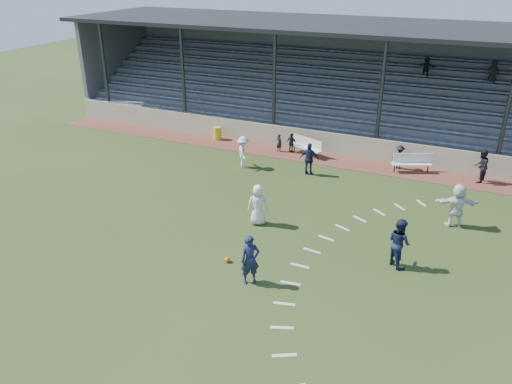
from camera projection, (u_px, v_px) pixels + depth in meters
ground at (229, 249)px, 18.86m from camera, size 90.00×90.00×0.00m
cinder_track at (315, 157)px, 27.53m from camera, size 34.00×2.00×0.02m
retaining_wall at (322, 141)px, 28.15m from camera, size 34.00×0.18×1.20m
bench_left at (307, 145)px, 27.67m from camera, size 2.01×1.15×0.95m
bench_right at (412, 161)px, 25.45m from camera, size 1.99×1.22×0.95m
trash_bin at (217, 133)px, 30.11m from camera, size 0.48×0.48×0.76m
football at (227, 260)px, 17.98m from camera, size 0.20×0.20×0.20m
player_white_lead at (258, 205)px, 20.30m from camera, size 1.00×0.85×1.73m
player_navy_lead at (250, 260)px, 16.53m from camera, size 0.76×0.74×1.77m
player_navy_mid at (399, 242)px, 17.49m from camera, size 1.12×1.12×1.83m
player_white_wing at (243, 152)px, 25.94m from camera, size 1.07×1.24×1.67m
player_navy_wing at (309, 159)px, 25.05m from camera, size 1.00×0.49×1.66m
player_white_back at (457, 205)px, 20.11m from camera, size 1.81×1.05×1.86m
official at (481, 166)px, 24.14m from camera, size 0.80×0.93×1.66m
sub_left_near at (279, 143)px, 28.16m from camera, size 0.43×0.35×1.01m
sub_left_far at (292, 143)px, 27.99m from camera, size 0.70×0.43×1.12m
sub_right at (400, 157)px, 25.80m from camera, size 0.89×0.63×1.25m
grandstand at (346, 95)px, 31.36m from camera, size 34.60×9.00×6.61m
penalty_arc at (334, 274)px, 17.32m from camera, size 3.89×14.63×0.01m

